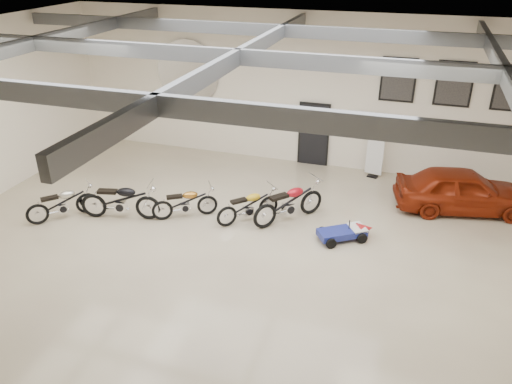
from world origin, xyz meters
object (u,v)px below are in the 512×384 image
(motorcycle_silver, at_px, (62,203))
(go_kart, at_px, (347,230))
(banner_stand, at_px, (376,148))
(motorcycle_gold, at_px, (185,202))
(motorcycle_red, at_px, (289,202))
(motorcycle_yellow, at_px, (248,205))
(vintage_car, at_px, (463,190))
(motorcycle_black, at_px, (120,200))

(motorcycle_silver, distance_m, go_kart, 7.70)
(banner_stand, bearing_deg, motorcycle_gold, -124.75)
(motorcycle_silver, bearing_deg, go_kart, -37.85)
(motorcycle_red, bearing_deg, motorcycle_gold, 144.94)
(motorcycle_yellow, bearing_deg, vintage_car, -22.01)
(motorcycle_black, relative_size, motorcycle_yellow, 1.20)
(banner_stand, xyz_separation_m, motorcycle_yellow, (-2.94, -3.94, -0.54))
(motorcycle_black, distance_m, motorcycle_yellow, 3.49)
(banner_stand, bearing_deg, vintage_car, -17.38)
(go_kart, distance_m, vintage_car, 3.83)
(banner_stand, relative_size, vintage_car, 0.55)
(banner_stand, xyz_separation_m, vintage_car, (2.59, -1.50, -0.38))
(motorcycle_red, height_order, go_kart, motorcycle_red)
(motorcycle_silver, distance_m, motorcycle_red, 6.19)
(motorcycle_silver, xyz_separation_m, go_kart, (7.59, 1.32, -0.21))
(banner_stand, xyz_separation_m, go_kart, (-0.24, -4.06, -0.73))
(motorcycle_gold, bearing_deg, go_kart, -29.45)
(motorcycle_yellow, bearing_deg, motorcycle_gold, 145.33)
(motorcycle_black, relative_size, vintage_car, 0.59)
(motorcycle_gold, relative_size, go_kart, 1.18)
(motorcycle_silver, relative_size, motorcycle_gold, 1.04)
(go_kart, bearing_deg, motorcycle_yellow, 143.33)
(motorcycle_silver, height_order, motorcycle_gold, motorcycle_silver)
(motorcycle_red, bearing_deg, banner_stand, 13.05)
(motorcycle_yellow, relative_size, motorcycle_red, 0.83)
(banner_stand, height_order, motorcycle_gold, banner_stand)
(motorcycle_black, xyz_separation_m, motorcycle_yellow, (3.36, 0.93, -0.09))
(motorcycle_red, relative_size, go_kart, 1.44)
(motorcycle_black, bearing_deg, vintage_car, 7.35)
(banner_stand, distance_m, vintage_car, 3.02)
(motorcycle_yellow, distance_m, motorcycle_red, 1.11)
(motorcycle_silver, relative_size, motorcycle_yellow, 1.02)
(motorcycle_black, distance_m, motorcycle_gold, 1.75)
(motorcycle_gold, distance_m, motorcycle_red, 2.85)
(motorcycle_silver, bearing_deg, banner_stand, -13.21)
(motorcycle_gold, bearing_deg, motorcycle_black, 167.55)
(banner_stand, xyz_separation_m, motorcycle_gold, (-4.66, -4.28, -0.55))
(motorcycle_gold, relative_size, motorcycle_red, 0.82)
(motorcycle_silver, bearing_deg, motorcycle_red, -30.92)
(motorcycle_yellow, xyz_separation_m, vintage_car, (5.53, 2.44, 0.16))
(motorcycle_yellow, bearing_deg, banner_stand, 7.45)
(motorcycle_black, bearing_deg, banner_stand, 24.30)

